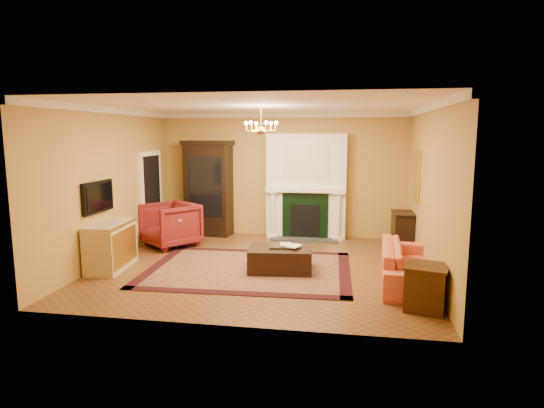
% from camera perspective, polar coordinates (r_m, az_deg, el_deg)
% --- Properties ---
extents(floor, '(6.00, 5.50, 0.02)m').
position_cam_1_polar(floor, '(8.74, -1.32, -7.86)').
color(floor, brown).
rests_on(floor, ground).
extents(ceiling, '(6.00, 5.50, 0.02)m').
position_cam_1_polar(ceiling, '(8.39, -1.40, 12.31)').
color(ceiling, white).
rests_on(ceiling, wall_back).
extents(wall_back, '(6.00, 0.02, 3.00)m').
position_cam_1_polar(wall_back, '(11.14, 1.32, 3.66)').
color(wall_back, '#B68841').
rests_on(wall_back, floor).
extents(wall_front, '(6.00, 0.02, 3.00)m').
position_cam_1_polar(wall_front, '(5.78, -6.52, -1.18)').
color(wall_front, '#B68841').
rests_on(wall_front, floor).
extents(wall_left, '(0.02, 5.50, 3.00)m').
position_cam_1_polar(wall_left, '(9.47, -19.56, 2.25)').
color(wall_left, '#B68841').
rests_on(wall_left, floor).
extents(wall_right, '(0.02, 5.50, 3.00)m').
position_cam_1_polar(wall_right, '(8.41, 19.23, 1.50)').
color(wall_right, '#B68841').
rests_on(wall_right, floor).
extents(fireplace, '(1.90, 0.70, 2.50)m').
position_cam_1_polar(fireplace, '(10.92, 4.29, 1.92)').
color(fireplace, white).
rests_on(fireplace, wall_back).
extents(crown_molding, '(6.00, 5.50, 0.12)m').
position_cam_1_polar(crown_molding, '(9.33, -0.26, 11.52)').
color(crown_molding, white).
rests_on(crown_molding, ceiling).
extents(doorway, '(0.08, 1.05, 2.10)m').
position_cam_1_polar(doorway, '(11.01, -14.92, 0.92)').
color(doorway, white).
rests_on(doorway, wall_left).
extents(tv_panel, '(0.09, 0.95, 0.58)m').
position_cam_1_polar(tv_panel, '(8.94, -21.01, 0.85)').
color(tv_panel, black).
rests_on(tv_panel, wall_left).
extents(gilt_mirror, '(0.06, 0.76, 1.05)m').
position_cam_1_polar(gilt_mirror, '(9.76, 17.67, 3.41)').
color(gilt_mirror, gold).
rests_on(gilt_mirror, wall_right).
extents(chandelier, '(0.63, 0.55, 0.53)m').
position_cam_1_polar(chandelier, '(8.38, -1.39, 9.56)').
color(chandelier, gold).
rests_on(chandelier, ceiling).
extents(oriental_rug, '(3.81, 2.91, 0.01)m').
position_cam_1_polar(oriental_rug, '(8.54, -2.95, -8.16)').
color(oriental_rug, '#4C1017').
rests_on(oriental_rug, floor).
extents(china_cabinet, '(1.17, 0.65, 2.23)m').
position_cam_1_polar(china_cabinet, '(11.32, -7.98, 1.71)').
color(china_cabinet, black).
rests_on(china_cabinet, floor).
extents(wingback_armchair, '(1.43, 1.42, 1.08)m').
position_cam_1_polar(wingback_armchair, '(10.37, -12.66, -2.30)').
color(wingback_armchair, maroon).
rests_on(wingback_armchair, floor).
extents(pedestal_table, '(0.38, 0.38, 0.68)m').
position_cam_1_polar(pedestal_table, '(10.12, -11.94, -3.38)').
color(pedestal_table, black).
rests_on(pedestal_table, floor).
extents(commode, '(0.65, 1.22, 0.87)m').
position_cam_1_polar(commode, '(8.98, -19.57, -4.98)').
color(commode, beige).
rests_on(commode, floor).
extents(coral_sofa, '(0.79, 2.26, 0.87)m').
position_cam_1_polar(coral_sofa, '(8.03, 16.83, -6.47)').
color(coral_sofa, '#D75D44').
rests_on(coral_sofa, floor).
extents(end_table, '(0.66, 0.66, 0.62)m').
position_cam_1_polar(end_table, '(6.94, 18.75, -10.03)').
color(end_table, '#361F0E').
rests_on(end_table, floor).
extents(console_table, '(0.43, 0.73, 0.80)m').
position_cam_1_polar(console_table, '(10.22, 16.06, -3.38)').
color(console_table, black).
rests_on(console_table, floor).
extents(leather_ottoman, '(1.21, 0.93, 0.42)m').
position_cam_1_polar(leather_ottoman, '(8.39, 1.06, -6.89)').
color(leather_ottoman, black).
rests_on(leather_ottoman, oriental_rug).
extents(ottoman_tray, '(0.54, 0.44, 0.03)m').
position_cam_1_polar(ottoman_tray, '(8.36, 1.46, -5.33)').
color(ottoman_tray, black).
rests_on(ottoman_tray, leather_ottoman).
extents(book_a, '(0.20, 0.05, 0.27)m').
position_cam_1_polar(book_a, '(8.34, 1.03, -4.29)').
color(book_a, gray).
rests_on(book_a, ottoman_tray).
extents(book_b, '(0.20, 0.10, 0.29)m').
position_cam_1_polar(book_b, '(8.28, 2.14, -4.33)').
color(book_b, gray).
rests_on(book_b, ottoman_tray).
extents(topiary_left, '(0.15, 0.15, 0.40)m').
position_cam_1_polar(topiary_left, '(10.95, 0.20, 3.30)').
color(topiary_left, gray).
rests_on(topiary_left, fireplace).
extents(topiary_right, '(0.18, 0.18, 0.48)m').
position_cam_1_polar(topiary_right, '(10.81, 7.37, 3.40)').
color(topiary_right, gray).
rests_on(topiary_right, fireplace).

